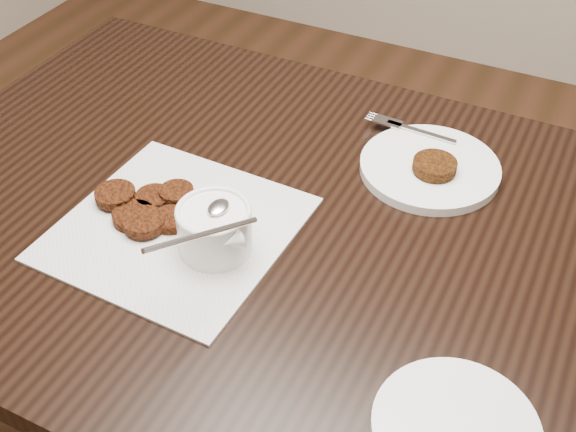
{
  "coord_description": "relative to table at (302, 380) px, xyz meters",
  "views": [
    {
      "loc": [
        0.35,
        -0.69,
        1.46
      ],
      "look_at": [
        0.02,
        -0.01,
        0.8
      ],
      "focal_mm": 44.9,
      "sensor_mm": 36.0,
      "label": 1
    }
  ],
  "objects": [
    {
      "name": "napkin",
      "position": [
        -0.17,
        -0.09,
        0.38
      ],
      "size": [
        0.33,
        0.33,
        0.0
      ],
      "primitive_type": "cube",
      "rotation": [
        0.0,
        0.0,
        -0.03
      ],
      "color": "silver",
      "rests_on": "table"
    },
    {
      "name": "sauce_ramekin",
      "position": [
        -0.09,
        -0.1,
        0.45
      ],
      "size": [
        0.16,
        0.16,
        0.14
      ],
      "primitive_type": null,
      "rotation": [
        0.0,
        0.0,
        -0.17
      ],
      "color": "white",
      "rests_on": "napkin"
    },
    {
      "name": "table",
      "position": [
        0.0,
        0.0,
        0.0
      ],
      "size": [
        1.35,
        0.87,
        0.75
      ],
      "primitive_type": "cube",
      "color": "black",
      "rests_on": "floor"
    },
    {
      "name": "plate_with_patty",
      "position": [
        0.12,
        0.21,
        0.39
      ],
      "size": [
        0.24,
        0.24,
        0.03
      ],
      "primitive_type": null,
      "rotation": [
        0.0,
        0.0,
        -0.06
      ],
      "color": "white",
      "rests_on": "table"
    },
    {
      "name": "patty_cluster",
      "position": [
        -0.22,
        -0.08,
        0.39
      ],
      "size": [
        0.26,
        0.26,
        0.02
      ],
      "primitive_type": null,
      "rotation": [
        0.0,
        0.0,
        0.41
      ],
      "color": "#5C260C",
      "rests_on": "napkin"
    },
    {
      "name": "plate_empty",
      "position": [
        0.3,
        -0.24,
        0.38
      ],
      "size": [
        0.22,
        0.22,
        0.01
      ],
      "primitive_type": "cylinder",
      "rotation": [
        0.0,
        0.0,
        -0.16
      ],
      "color": "white",
      "rests_on": "table"
    }
  ]
}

